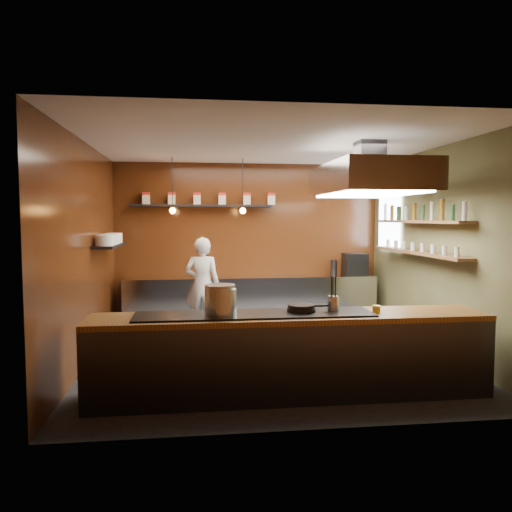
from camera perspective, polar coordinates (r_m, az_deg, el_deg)
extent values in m
plane|color=black|center=(7.28, 1.46, -11.38)|extent=(5.00, 5.00, 0.00)
plane|color=#341409|center=(9.49, -0.79, 1.51)|extent=(5.00, 0.00, 5.00)
plane|color=#341409|center=(7.09, -18.92, 0.28)|extent=(0.00, 5.00, 5.00)
plane|color=brown|center=(7.80, 19.97, 0.61)|extent=(0.00, 5.00, 5.00)
plane|color=silver|center=(7.08, 1.51, 12.69)|extent=(5.00, 5.00, 0.00)
plane|color=white|center=(9.31, 14.98, 3.76)|extent=(0.00, 1.00, 1.00)
cube|color=silver|center=(9.28, -0.55, -5.09)|extent=(4.60, 0.65, 0.90)
cube|color=#38383D|center=(5.64, 3.97, -11.55)|extent=(4.40, 0.70, 0.86)
cube|color=brown|center=(5.53, 3.99, -6.96)|extent=(4.40, 0.72, 0.06)
cube|color=black|center=(5.46, -0.15, -6.67)|extent=(2.60, 0.55, 0.02)
cube|color=black|center=(9.29, -6.25, 5.74)|extent=(2.60, 0.26, 0.04)
cube|color=black|center=(8.04, -16.37, 1.16)|extent=(0.30, 1.40, 0.04)
cube|color=brown|center=(7.98, 18.04, 3.76)|extent=(0.26, 2.80, 0.04)
cube|color=brown|center=(8.00, 17.96, 0.39)|extent=(0.26, 2.80, 0.04)
cube|color=#38383D|center=(6.99, 12.84, 11.45)|extent=(0.35, 0.35, 0.30)
cube|color=silver|center=(6.95, 12.79, 8.59)|extent=(1.20, 2.00, 0.40)
cube|color=white|center=(6.94, 12.76, 6.86)|extent=(1.00, 1.80, 0.02)
cylinder|color=black|center=(8.65, -9.54, 8.12)|extent=(0.01, 0.01, 0.90)
sphere|color=orange|center=(8.63, -9.50, 5.14)|extent=(0.10, 0.10, 0.10)
cylinder|color=black|center=(8.68, -1.52, 8.17)|extent=(0.01, 0.01, 0.90)
sphere|color=orange|center=(8.67, -1.52, 5.20)|extent=(0.10, 0.10, 0.10)
cube|color=beige|center=(9.33, -12.45, 6.30)|extent=(0.13, 0.13, 0.17)
cube|color=#B11F15|center=(9.33, -12.46, 6.97)|extent=(0.13, 0.13, 0.05)
cube|color=beige|center=(9.30, -9.60, 6.35)|extent=(0.13, 0.13, 0.17)
cube|color=#B11F15|center=(9.30, -9.61, 7.02)|extent=(0.13, 0.13, 0.05)
cube|color=beige|center=(9.29, -6.75, 6.38)|extent=(0.13, 0.13, 0.17)
cube|color=#B11F15|center=(9.29, -6.76, 7.06)|extent=(0.13, 0.13, 0.05)
cube|color=beige|center=(9.30, -3.90, 6.40)|extent=(0.13, 0.13, 0.17)
cube|color=#B11F15|center=(9.31, -3.90, 7.07)|extent=(0.14, 0.13, 0.05)
cube|color=beige|center=(9.34, -1.06, 6.40)|extent=(0.13, 0.13, 0.17)
cube|color=#B11F15|center=(9.35, -1.06, 7.07)|extent=(0.14, 0.13, 0.05)
cube|color=beige|center=(9.40, 1.74, 6.38)|extent=(0.13, 0.13, 0.17)
cube|color=#B11F15|center=(9.41, 1.74, 7.05)|extent=(0.14, 0.13, 0.05)
cylinder|color=white|center=(7.59, -16.92, 1.72)|extent=(0.26, 0.26, 0.16)
cylinder|color=white|center=(7.88, -16.56, 1.82)|extent=(0.26, 0.26, 0.16)
cylinder|color=white|center=(8.18, -16.22, 1.92)|extent=(0.26, 0.26, 0.16)
cylinder|color=white|center=(8.48, -15.90, 2.01)|extent=(0.26, 0.26, 0.16)
cylinder|color=silver|center=(6.83, 22.73, 4.74)|extent=(0.06, 0.06, 0.24)
cylinder|color=#2D5933|center=(7.08, 21.56, 4.75)|extent=(0.06, 0.06, 0.24)
cylinder|color=#8C601E|center=(7.33, 20.48, 4.75)|extent=(0.06, 0.06, 0.24)
cylinder|color=silver|center=(7.59, 19.46, 4.76)|extent=(0.06, 0.06, 0.24)
cylinder|color=#2D5933|center=(7.85, 18.52, 4.76)|extent=(0.06, 0.06, 0.24)
cylinder|color=#8C601E|center=(8.11, 17.63, 4.76)|extent=(0.06, 0.06, 0.24)
cylinder|color=silver|center=(8.38, 16.80, 4.77)|extent=(0.06, 0.06, 0.24)
cylinder|color=#2D5933|center=(8.64, 16.02, 4.77)|extent=(0.06, 0.06, 0.24)
cylinder|color=#8C601E|center=(8.91, 15.29, 4.76)|extent=(0.06, 0.06, 0.24)
cylinder|color=silver|center=(9.17, 14.60, 4.76)|extent=(0.06, 0.06, 0.24)
cylinder|color=silver|center=(6.97, 21.99, 0.43)|extent=(0.07, 0.07, 0.13)
cylinder|color=silver|center=(7.26, 20.73, 0.61)|extent=(0.07, 0.07, 0.13)
cylinder|color=silver|center=(7.55, 19.56, 0.77)|extent=(0.07, 0.07, 0.13)
cylinder|color=silver|center=(7.85, 18.48, 0.93)|extent=(0.07, 0.07, 0.13)
cylinder|color=silver|center=(8.14, 17.49, 1.07)|extent=(0.07, 0.07, 0.13)
cylinder|color=silver|center=(8.44, 16.56, 1.20)|extent=(0.07, 0.07, 0.13)
cylinder|color=silver|center=(8.74, 15.69, 1.32)|extent=(0.07, 0.07, 0.13)
cylinder|color=silver|center=(9.05, 14.88, 1.44)|extent=(0.07, 0.07, 0.13)
cylinder|color=#B0B3B8|center=(5.41, -4.13, -4.96)|extent=(0.43, 0.43, 0.32)
cylinder|color=silver|center=(5.38, -3.83, -5.24)|extent=(0.40, 0.40, 0.28)
cylinder|color=#B0B3B8|center=(5.66, 8.82, -5.39)|extent=(0.17, 0.17, 0.17)
cylinder|color=black|center=(5.58, 5.20, -6.14)|extent=(0.32, 0.32, 0.04)
cylinder|color=black|center=(5.57, 5.20, -5.74)|extent=(0.30, 0.30, 0.04)
cylinder|color=black|center=(5.64, 7.58, -5.65)|extent=(0.18, 0.03, 0.02)
cylinder|color=gold|center=(5.75, 13.59, -5.92)|extent=(0.12, 0.12, 0.08)
cube|color=black|center=(9.56, 11.23, -0.93)|extent=(0.41, 0.39, 0.41)
imported|color=white|center=(8.62, -6.14, -3.33)|extent=(0.66, 0.50, 1.65)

